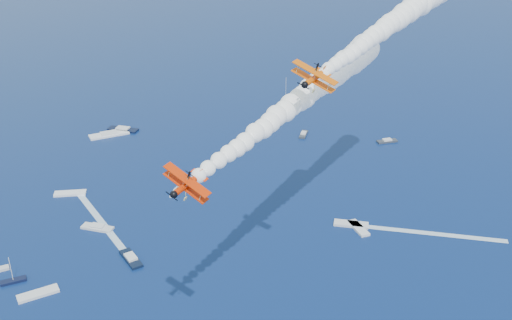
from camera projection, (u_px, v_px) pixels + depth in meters
biplane_lead at (314, 78)px, 108.06m from camera, size 11.18×12.47×8.42m
biplane_trail at (187, 184)px, 91.77m from camera, size 10.55×11.71×8.28m
smoke_trail_lead at (390, 25)px, 132.60m from camera, size 71.26×56.19×11.96m
smoke_trail_trail at (298, 100)px, 116.54m from camera, size 71.31×57.31×11.96m
spectator_boats at (78, 199)px, 189.06m from camera, size 210.71×187.58×0.70m
boat_wakes at (117, 240)px, 169.23m from camera, size 186.44×99.59×0.04m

